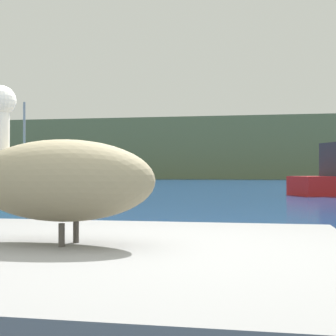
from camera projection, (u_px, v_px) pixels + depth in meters
The scene contains 3 objects.
hillside_backdrop at pixel (254, 149), 79.72m from camera, with size 140.00×13.38×9.57m, color #6B7A51.
pier_dock at pixel (60, 324), 2.44m from camera, with size 2.90×2.36×0.79m, color gray.
pelican at pixel (57, 178), 2.45m from camera, with size 1.27×0.53×0.81m.
Camera 1 is at (0.59, -2.21, 1.15)m, focal length 52.71 mm.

